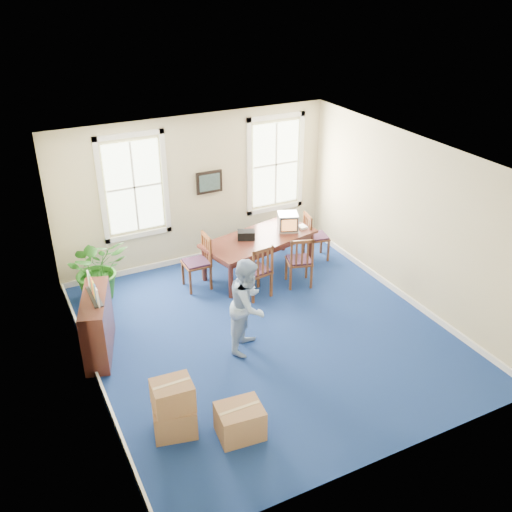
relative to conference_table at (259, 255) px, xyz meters
name	(u,v)px	position (x,y,z in m)	size (l,w,h in m)	color
floor	(266,333)	(-0.91, -2.07, -0.41)	(6.50, 6.50, 0.00)	navy
ceiling	(268,160)	(-0.91, -2.07, 2.79)	(6.50, 6.50, 0.00)	white
wall_back	(195,190)	(-0.91, 1.18, 1.19)	(6.50, 6.50, 0.00)	#C6BA8F
wall_front	(392,364)	(-0.91, -5.32, 1.19)	(6.50, 6.50, 0.00)	#C6BA8F
wall_left	(83,296)	(-3.91, -2.07, 1.19)	(6.50, 6.50, 0.00)	#C6BA8F
wall_right	(409,220)	(2.09, -2.07, 1.19)	(6.50, 6.50, 0.00)	#C6BA8F
baseboard_back	(199,256)	(-0.91, 1.15, -0.35)	(6.00, 0.04, 0.12)	white
baseboard_left	(99,379)	(-3.88, -2.07, -0.35)	(0.04, 6.50, 0.12)	white
baseboard_right	(399,292)	(2.06, -2.07, -0.35)	(0.04, 6.50, 0.12)	white
window_left	(134,187)	(-2.21, 1.16, 1.49)	(1.40, 0.12, 2.20)	white
window_right	(275,164)	(0.99, 1.16, 1.49)	(1.40, 0.12, 2.20)	white
wall_picture	(209,182)	(-0.61, 1.13, 1.34)	(0.58, 0.06, 0.48)	black
conference_table	(259,255)	(0.00, 0.00, 0.00)	(2.39, 1.08, 0.81)	#481F18
crt_tv	(288,222)	(0.71, 0.05, 0.59)	(0.41, 0.45, 0.37)	#B7B7BC
game_console	(302,227)	(1.03, 0.00, 0.43)	(0.16, 0.20, 0.05)	white
equipment_bag	(246,235)	(-0.27, 0.05, 0.50)	(0.35, 0.23, 0.18)	black
chair_near_left	(256,270)	(-0.49, -0.81, 0.15)	(0.50, 0.50, 1.12)	brown
chair_near_right	(299,260)	(0.49, -0.81, 0.14)	(0.49, 0.49, 1.10)	brown
chair_end_left	(196,262)	(-1.41, 0.00, 0.15)	(0.50, 0.50, 1.12)	brown
chair_end_right	(317,236)	(1.41, 0.00, 0.13)	(0.48, 0.48, 1.07)	brown
man	(248,305)	(-1.36, -2.28, 0.43)	(0.82, 0.63, 1.67)	#89A7D1
credenza	(98,326)	(-3.66, -1.30, 0.13)	(0.39, 1.36, 1.07)	#481F18
brochure_rack	(93,289)	(-3.64, -1.30, 0.84)	(0.14, 0.78, 0.34)	#99999E
potted_plant	(98,268)	(-3.24, 0.47, 0.24)	(1.16, 1.01, 1.29)	#1A5413
cardboard_boxes	(186,397)	(-2.93, -3.50, 0.05)	(1.58, 1.58, 0.91)	#A67650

